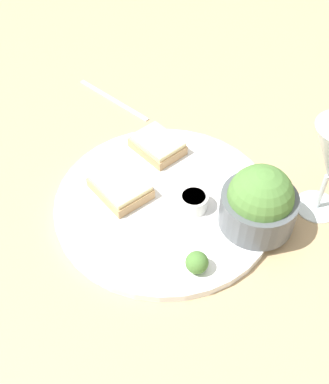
% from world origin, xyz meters
% --- Properties ---
extents(ground_plane, '(4.00, 4.00, 0.00)m').
position_xyz_m(ground_plane, '(0.00, 0.00, 0.00)').
color(ground_plane, tan).
extents(dinner_plate, '(0.36, 0.36, 0.01)m').
position_xyz_m(dinner_plate, '(0.00, 0.00, 0.01)').
color(dinner_plate, white).
rests_on(dinner_plate, ground_plane).
extents(salad_bowl, '(0.12, 0.12, 0.11)m').
position_xyz_m(salad_bowl, '(0.13, 0.07, 0.06)').
color(salad_bowl, '#4C5156').
rests_on(salad_bowl, dinner_plate).
extents(sauce_ramekin, '(0.05, 0.05, 0.03)m').
position_xyz_m(sauce_ramekin, '(0.04, 0.02, 0.03)').
color(sauce_ramekin, white).
rests_on(sauce_ramekin, dinner_plate).
extents(cheese_toast_near, '(0.10, 0.08, 0.03)m').
position_xyz_m(cheese_toast_near, '(-0.06, -0.04, 0.03)').
color(cheese_toast_near, tan).
rests_on(cheese_toast_near, dinner_plate).
extents(cheese_toast_far, '(0.09, 0.07, 0.03)m').
position_xyz_m(cheese_toast_far, '(-0.10, 0.07, 0.03)').
color(cheese_toast_far, tan).
rests_on(cheese_toast_far, dinner_plate).
extents(garnish, '(0.03, 0.03, 0.03)m').
position_xyz_m(garnish, '(0.13, -0.06, 0.03)').
color(garnish, '#477533').
rests_on(garnish, dinner_plate).
extents(fork, '(0.19, 0.02, 0.01)m').
position_xyz_m(fork, '(-0.28, 0.12, 0.00)').
color(fork, silver).
rests_on(fork, ground_plane).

